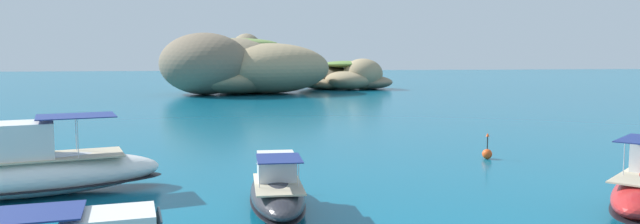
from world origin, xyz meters
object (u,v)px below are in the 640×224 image
(motorboat_charcoal, at_px, (277,190))
(islet_small, at_px, (343,77))
(motorboat_white, at_px, (30,172))
(channel_buoy, at_px, (487,153))
(islet_large, at_px, (241,67))

(motorboat_charcoal, bearing_deg, islet_small, 77.33)
(motorboat_charcoal, distance_m, motorboat_white, 10.52)
(motorboat_charcoal, xyz_separation_m, channel_buoy, (12.46, 8.63, -0.36))
(islet_small, bearing_deg, islet_large, -155.08)
(islet_small, relative_size, motorboat_white, 1.82)
(islet_large, relative_size, motorboat_charcoal, 4.52)
(motorboat_charcoal, height_order, channel_buoy, motorboat_charcoal)
(motorboat_white, relative_size, channel_buoy, 7.42)
(motorboat_white, height_order, channel_buoy, motorboat_white)
(islet_small, xyz_separation_m, motorboat_charcoal, (-16.99, -75.58, -1.29))
(motorboat_white, distance_m, channel_buoy, 23.07)
(motorboat_white, bearing_deg, channel_buoy, 13.33)
(islet_small, bearing_deg, motorboat_white, -110.46)
(islet_small, relative_size, channel_buoy, 13.51)
(islet_large, height_order, motorboat_white, islet_large)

